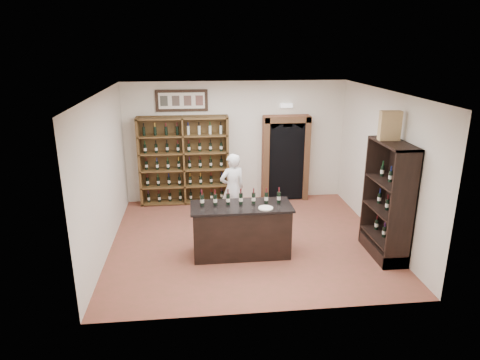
# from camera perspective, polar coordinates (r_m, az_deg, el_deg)

# --- Properties ---
(floor) EXTENTS (5.50, 5.50, 0.00)m
(floor) POSITION_cam_1_polar(r_m,az_deg,el_deg) (8.91, 1.03, -7.96)
(floor) COLOR brown
(floor) RESTS_ON ground
(ceiling) EXTENTS (5.50, 5.50, 0.00)m
(ceiling) POSITION_cam_1_polar(r_m,az_deg,el_deg) (8.06, 1.15, 11.60)
(ceiling) COLOR white
(ceiling) RESTS_ON wall_back
(wall_back) EXTENTS (5.50, 0.04, 3.00)m
(wall_back) POSITION_cam_1_polar(r_m,az_deg,el_deg) (10.77, -0.59, 5.11)
(wall_back) COLOR silver
(wall_back) RESTS_ON ground
(wall_left) EXTENTS (0.04, 5.00, 3.00)m
(wall_left) POSITION_cam_1_polar(r_m,az_deg,el_deg) (8.48, -17.68, 0.70)
(wall_left) COLOR silver
(wall_left) RESTS_ON ground
(wall_right) EXTENTS (0.04, 5.00, 3.00)m
(wall_right) POSITION_cam_1_polar(r_m,az_deg,el_deg) (9.12, 18.51, 1.79)
(wall_right) COLOR silver
(wall_right) RESTS_ON ground
(wine_shelf) EXTENTS (2.20, 0.38, 2.20)m
(wine_shelf) POSITION_cam_1_polar(r_m,az_deg,el_deg) (10.66, -7.47, 2.61)
(wine_shelf) COLOR brown
(wine_shelf) RESTS_ON ground
(framed_picture) EXTENTS (1.25, 0.04, 0.52)m
(framed_picture) POSITION_cam_1_polar(r_m,az_deg,el_deg) (10.51, -7.78, 10.45)
(framed_picture) COLOR black
(framed_picture) RESTS_ON wall_back
(arched_doorway) EXTENTS (1.17, 0.35, 2.17)m
(arched_doorway) POSITION_cam_1_polar(r_m,az_deg,el_deg) (10.88, 6.08, 3.18)
(arched_doorway) COLOR black
(arched_doorway) RESTS_ON ground
(emergency_light) EXTENTS (0.30, 0.10, 0.10)m
(emergency_light) POSITION_cam_1_polar(r_m,az_deg,el_deg) (10.72, 6.21, 9.84)
(emergency_light) COLOR white
(emergency_light) RESTS_ON wall_back
(tasting_counter) EXTENTS (1.88, 0.78, 1.00)m
(tasting_counter) POSITION_cam_1_polar(r_m,az_deg,el_deg) (8.14, 0.17, -6.73)
(tasting_counter) COLOR black
(tasting_counter) RESTS_ON ground
(counter_bottle_0) EXTENTS (0.07, 0.07, 0.30)m
(counter_bottle_0) POSITION_cam_1_polar(r_m,az_deg,el_deg) (7.93, -5.07, -2.68)
(counter_bottle_0) COLOR black
(counter_bottle_0) RESTS_ON tasting_counter
(counter_bottle_1) EXTENTS (0.07, 0.07, 0.30)m
(counter_bottle_1) POSITION_cam_1_polar(r_m,az_deg,el_deg) (7.94, -3.34, -2.62)
(counter_bottle_1) COLOR black
(counter_bottle_1) RESTS_ON tasting_counter
(counter_bottle_2) EXTENTS (0.07, 0.07, 0.30)m
(counter_bottle_2) POSITION_cam_1_polar(r_m,az_deg,el_deg) (7.95, -1.61, -2.55)
(counter_bottle_2) COLOR black
(counter_bottle_2) RESTS_ON tasting_counter
(counter_bottle_3) EXTENTS (0.07, 0.07, 0.30)m
(counter_bottle_3) POSITION_cam_1_polar(r_m,az_deg,el_deg) (7.97, 0.11, -2.49)
(counter_bottle_3) COLOR black
(counter_bottle_3) RESTS_ON tasting_counter
(counter_bottle_4) EXTENTS (0.07, 0.07, 0.30)m
(counter_bottle_4) POSITION_cam_1_polar(r_m,az_deg,el_deg) (8.00, 1.83, -2.42)
(counter_bottle_4) COLOR black
(counter_bottle_4) RESTS_ON tasting_counter
(counter_bottle_5) EXTENTS (0.07, 0.07, 0.30)m
(counter_bottle_5) POSITION_cam_1_polar(r_m,az_deg,el_deg) (8.03, 3.52, -2.36)
(counter_bottle_5) COLOR black
(counter_bottle_5) RESTS_ON tasting_counter
(counter_bottle_6) EXTENTS (0.07, 0.07, 0.30)m
(counter_bottle_6) POSITION_cam_1_polar(r_m,az_deg,el_deg) (8.08, 5.20, -2.29)
(counter_bottle_6) COLOR black
(counter_bottle_6) RESTS_ON tasting_counter
(side_cabinet) EXTENTS (0.48, 1.20, 2.20)m
(side_cabinet) POSITION_cam_1_polar(r_m,az_deg,el_deg) (8.49, 19.08, -4.78)
(side_cabinet) COLOR black
(side_cabinet) RESTS_ON ground
(shopkeeper) EXTENTS (0.68, 0.55, 1.60)m
(shopkeeper) POSITION_cam_1_polar(r_m,az_deg,el_deg) (9.44, -1.02, -1.18)
(shopkeeper) COLOR white
(shopkeeper) RESTS_ON ground
(plate) EXTENTS (0.27, 0.27, 0.02)m
(plate) POSITION_cam_1_polar(r_m,az_deg,el_deg) (7.80, 3.44, -3.76)
(plate) COLOR silver
(plate) RESTS_ON tasting_counter
(wine_crate) EXTENTS (0.39, 0.18, 0.53)m
(wine_crate) POSITION_cam_1_polar(r_m,az_deg,el_deg) (8.15, 19.36, 6.85)
(wine_crate) COLOR tan
(wine_crate) RESTS_ON side_cabinet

